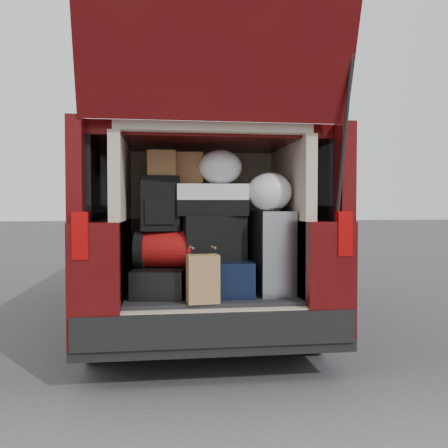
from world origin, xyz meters
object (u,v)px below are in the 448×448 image
Objects in this scene: navy_hardshell at (219,276)px; backpack at (159,204)px; silver_roller at (271,252)px; red_duffel at (165,249)px; twotone_duffel at (213,200)px; kraft_bag at (203,279)px; black_soft_case at (213,238)px; black_hardshell at (161,281)px.

backpack reaches higher than navy_hardshell.
backpack is (-0.44, 0.01, 0.55)m from navy_hardshell.
silver_roller reaches higher than navy_hardshell.
red_duffel is (-0.40, 0.01, 0.21)m from navy_hardshell.
silver_roller is at bearing 5.15° from red_duffel.
twotone_duffel reaches higher than navy_hardshell.
backpack is (-0.83, 0.07, 0.37)m from silver_roller.
kraft_bag is 0.45m from black_soft_case.
navy_hardshell is 1.78× the size of kraft_bag.
silver_roller is 0.59m from twotone_duffel.
twotone_duffel is (0.00, 0.02, 0.28)m from black_soft_case.
silver_roller is 0.91m from backpack.
twotone_duffel reaches higher than black_soft_case.
navy_hardshell is 0.58m from twotone_duffel.
backpack is at bearing 169.99° from silver_roller.
black_hardshell is 0.43m from navy_hardshell.
kraft_bag is 0.66m from twotone_duffel.
navy_hardshell is at bearing 8.98° from red_duffel.
red_duffel is at bearing -173.25° from twotone_duffel.
backpack is 0.77× the size of twotone_duffel.
black_soft_case is (-0.43, 0.07, 0.11)m from silver_roller.
red_duffel is 0.51m from twotone_duffel.
kraft_bag reaches higher than black_hardshell.
red_duffel is (-0.79, 0.07, 0.03)m from silver_roller.
silver_roller is (0.39, -0.06, 0.18)m from navy_hardshell.
backpack is (-0.40, 0.00, 0.26)m from black_soft_case.
kraft_bag is at bearing -55.10° from backpack.
twotone_duffel is at bearing 81.09° from black_soft_case.
red_duffel is (0.03, 0.03, 0.24)m from black_hardshell.
black_hardshell is 0.86× the size of navy_hardshell.
black_soft_case is (-0.04, 0.01, 0.29)m from navy_hardshell.
kraft_bag is at bearing -114.45° from black_soft_case.
black_soft_case is (0.11, 0.36, 0.26)m from kraft_bag.
black_soft_case reaches higher than red_duffel.
backpack is at bearing -178.40° from navy_hardshell.
black_soft_case is at bearing -86.89° from twotone_duffel.
silver_roller reaches higher than black_hardshell.
black_soft_case is 1.13× the size of backpack.
twotone_duffel reaches higher than black_hardshell.
silver_roller reaches higher than black_soft_case.
twotone_duffel reaches higher than red_duffel.
backpack is at bearing 172.14° from black_soft_case.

